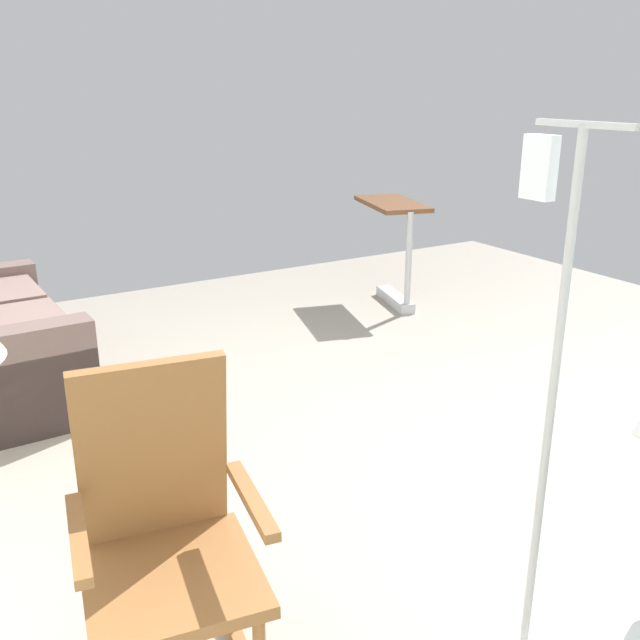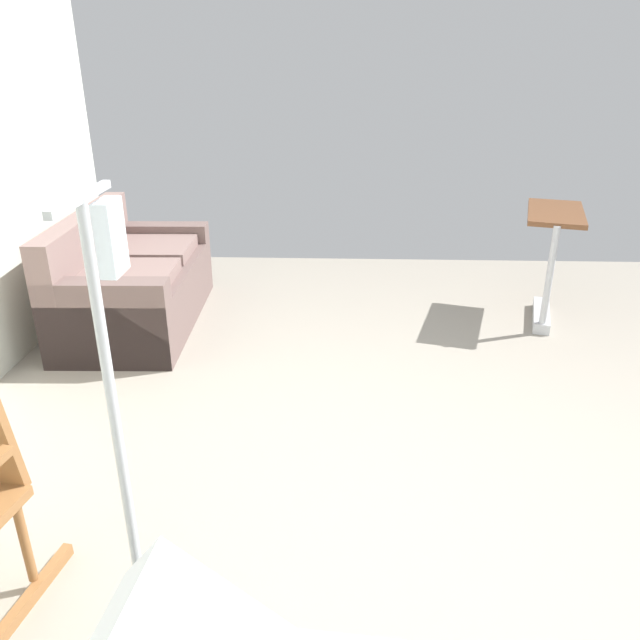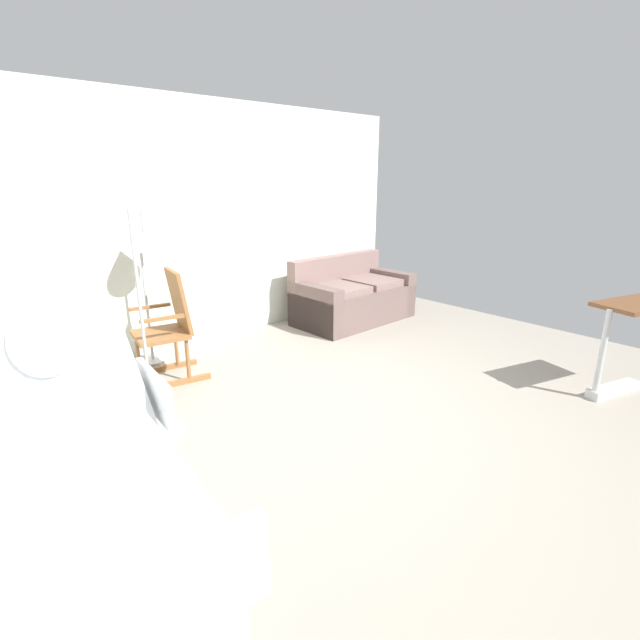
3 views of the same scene
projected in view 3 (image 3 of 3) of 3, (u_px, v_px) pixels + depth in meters
The scene contains 8 objects.
ground_plane at pixel (358, 414), 3.86m from camera, with size 7.03×7.03×0.00m, color gray.
back_wall at pixel (199, 225), 5.30m from camera, with size 5.82×0.10×2.70m, color silver.
hospital_bed at pixel (81, 498), 2.36m from camera, with size 1.14×2.13×1.18m.
couch at pixel (352, 298), 6.29m from camera, with size 1.62×0.90×0.85m.
rocking_chair at pixel (168, 328), 4.41m from camera, with size 0.83×0.59×1.05m.
floor_lamp at pixel (140, 245), 4.57m from camera, with size 0.34×0.34×1.48m.
overbed_table at pixel (628, 336), 4.09m from camera, with size 0.88×0.60×0.84m.
iv_pole at pixel (153, 403), 3.50m from camera, with size 0.44×0.44×1.69m.
Camera 3 is at (-2.51, -2.40, 1.87)m, focal length 26.27 mm.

